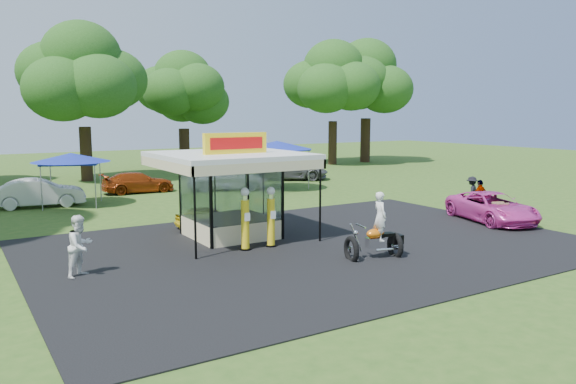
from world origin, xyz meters
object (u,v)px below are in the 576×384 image
Objects in this scene: gas_pump_left at (245,221)px; bg_car_a at (39,193)px; gas_pump_right at (271,219)px; tent_west at (71,158)px; bg_car_c at (226,177)px; a_frame_sign at (500,213)px; spectator_east_a at (472,192)px; bg_car_d at (291,169)px; kiosk_car at (208,217)px; spectator_west at (80,246)px; motorcycle at (378,232)px; tent_east at (277,146)px; gas_station_kiosk at (230,193)px; spectator_east_b at (480,197)px; bg_car_b at (138,182)px; pink_sedan at (492,207)px.

bg_car_a is (-4.86, 14.15, -0.35)m from gas_pump_left.
tent_west reaches higher than gas_pump_right.
bg_car_c is at bearing 70.50° from gas_pump_right.
a_frame_sign is 4.70m from spectator_east_a.
a_frame_sign is 0.18× the size of bg_car_d.
kiosk_car is at bearing 168.58° from bg_car_d.
spectator_west reaches higher than bg_car_d.
motorcycle reaches higher than spectator_west.
bg_car_c is 9.81m from tent_west.
tent_west is at bearing 43.87° from spectator_west.
gas_pump_right is 15.84m from tent_east.
a_frame_sign is 15.51m from tent_east.
gas_station_kiosk is 13.98m from spectator_east_a.
motorcycle is 9.57m from spectator_west.
bg_car_d is (17.78, 3.41, 0.01)m from bg_car_a.
spectator_east_b is at bearing -146.84° from bg_car_d.
tent_west is (-16.51, 13.10, 1.71)m from spectator_east_b.
spectator_east_a is (13.95, -2.35, 0.33)m from kiosk_car.
spectator_east_a is 15.51m from bg_car_d.
motorcycle is 12.39m from spectator_east_a.
bg_car_a is (0.85, 14.38, -0.20)m from spectator_west.
spectator_east_a is at bearing 9.13° from gas_pump_right.
gas_pump_right is 0.51× the size of bg_car_b.
motorcycle is 22.96m from bg_car_d.
bg_car_a is (-5.91, 14.18, -0.33)m from gas_pump_right.
gas_station_kiosk is 1.23× the size of bg_car_b.
bg_car_c is at bearing -83.38° from spectator_east_a.
kiosk_car is 0.63× the size of tent_east.
spectator_west is at bearing -178.29° from gas_pump_right.
gas_pump_right is 11.03m from pink_sedan.
a_frame_sign is at bearing -151.31° from bg_car_d.
bg_car_c is (-6.93, 14.28, -0.01)m from spectator_east_b.
bg_car_b is 9.00m from tent_east.
gas_station_kiosk reaches higher than tent_west.
bg_car_d is at bearing 48.60° from tent_east.
kiosk_car is at bearing -19.25° from spectator_east_b.
gas_pump_right is at bearing -16.84° from spectator_east_a.
tent_west is (-16.17, -3.86, 1.79)m from bg_car_d.
kiosk_car is 14.15m from spectator_east_a.
tent_west is (-15.05, 15.41, 2.05)m from a_frame_sign.
gas_pump_right is 1.39× the size of spectator_east_a.
motorcycle is at bearing -145.74° from a_frame_sign.
spectator_west is at bearing -161.30° from a_frame_sign.
bg_car_d reaches higher than bg_car_b.
tent_east reaches higher than bg_car_b.
motorcycle is at bearing -44.76° from gas_pump_left.
tent_west is at bearing 125.68° from bg_car_b.
tent_east is (-5.22, 11.27, 2.04)m from spectator_east_a.
bg_car_c is at bearing -107.94° from bg_car_b.
kiosk_car is 13.31m from spectator_east_b.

